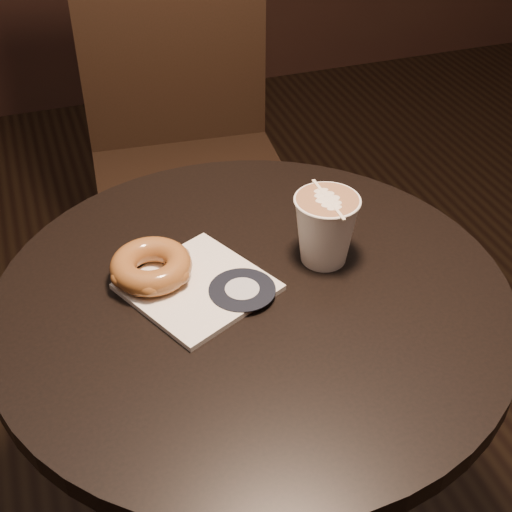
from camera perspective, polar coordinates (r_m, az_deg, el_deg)
name	(u,v)px	position (r m, az deg, el deg)	size (l,w,h in m)	color
cafe_table	(253,392)	(1.10, -0.23, -10.79)	(0.70, 0.70, 0.75)	black
chair	(183,118)	(1.69, -5.86, 10.90)	(0.47, 0.47, 1.10)	black
pastry_bag	(198,287)	(0.96, -4.68, -2.48)	(0.17, 0.17, 0.01)	white
doughnut	(151,266)	(0.97, -8.39, -0.79)	(0.11, 0.11, 0.04)	brown
latte_cup	(325,230)	(0.99, 5.56, 2.11)	(0.09, 0.09, 0.10)	white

